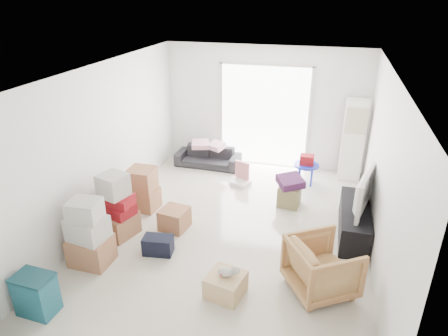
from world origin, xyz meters
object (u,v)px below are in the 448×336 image
(ac_tower, at_px, (353,141))
(storage_bins, at_px, (36,294))
(tv_console, at_px, (354,221))
(kids_table, at_px, (307,163))
(armchair, at_px, (322,264))
(ottoman, at_px, (289,196))
(sofa, at_px, (208,154))
(wood_crate, at_px, (226,285))
(television, at_px, (357,204))

(ac_tower, xyz_separation_m, storage_bins, (-3.85, -5.11, -0.59))
(tv_console, height_order, kids_table, kids_table)
(armchair, height_order, kids_table, armchair)
(tv_console, bearing_deg, ac_tower, 91.30)
(armchair, relative_size, ottoman, 2.13)
(sofa, height_order, wood_crate, sofa)
(sofa, height_order, kids_table, kids_table)
(storage_bins, bearing_deg, kids_table, 57.30)
(sofa, bearing_deg, ac_tower, 3.55)
(ac_tower, height_order, storage_bins, ac_tower)
(armchair, relative_size, wood_crate, 1.80)
(tv_console, relative_size, television, 1.37)
(sofa, distance_m, storage_bins, 5.01)
(sofa, relative_size, kids_table, 2.31)
(storage_bins, bearing_deg, ac_tower, 52.99)
(kids_table, distance_m, wood_crate, 3.77)
(tv_console, bearing_deg, armchair, -106.81)
(ac_tower, bearing_deg, ottoman, -126.26)
(tv_console, bearing_deg, kids_table, 118.45)
(tv_console, relative_size, armchair, 1.80)
(sofa, bearing_deg, wood_crate, -68.70)
(armchair, bearing_deg, storage_bins, 78.82)
(television, xyz_separation_m, armchair, (-0.46, -1.53, -0.16))
(tv_console, xyz_separation_m, television, (0.00, -0.00, 0.32))
(ac_tower, distance_m, ottoman, 1.98)
(tv_console, xyz_separation_m, ottoman, (-1.15, 0.70, -0.05))
(armchair, height_order, ottoman, armchair)
(ottoman, xyz_separation_m, kids_table, (0.22, 1.02, 0.26))
(television, height_order, sofa, television)
(kids_table, bearing_deg, sofa, 171.52)
(ac_tower, relative_size, kids_table, 2.72)
(sofa, bearing_deg, tv_console, -32.04)
(tv_console, bearing_deg, television, -90.00)
(sofa, xyz_separation_m, storage_bins, (-0.71, -4.96, -0.01))
(television, bearing_deg, kids_table, 42.56)
(ac_tower, xyz_separation_m, television, (0.05, -2.21, -0.30))
(armchair, distance_m, kids_table, 3.29)
(storage_bins, xyz_separation_m, wood_crate, (2.22, 0.94, -0.13))
(wood_crate, bearing_deg, ac_tower, 68.58)
(tv_console, xyz_separation_m, storage_bins, (-3.90, -2.90, 0.03))
(ac_tower, height_order, wood_crate, ac_tower)
(storage_bins, distance_m, wood_crate, 2.41)
(television, relative_size, kids_table, 1.71)
(tv_console, distance_m, armchair, 1.61)
(tv_console, height_order, ottoman, tv_console)
(ac_tower, relative_size, ottoman, 4.44)
(armchair, bearing_deg, ottoman, -15.74)
(tv_console, distance_m, television, 0.32)
(ottoman, distance_m, kids_table, 1.07)
(tv_console, relative_size, storage_bins, 2.68)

